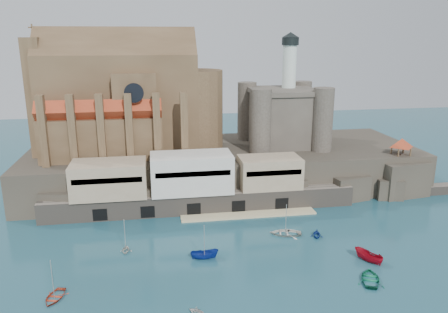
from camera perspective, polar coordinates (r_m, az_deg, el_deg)
name	(u,v)px	position (r m, az deg, el deg)	size (l,w,h in m)	color
ground	(259,254)	(81.37, 4.61, -12.61)	(300.00, 300.00, 0.00)	#184452
promontory	(223,167)	(115.32, -0.07, -1.35)	(100.00, 36.00, 10.00)	#2B2620
quay	(191,185)	(98.40, -4.31, -3.68)	(70.00, 12.00, 13.05)	#6D6357
church	(128,103)	(112.82, -12.46, 6.87)	(47.00, 25.93, 30.51)	brown
castle_keep	(283,114)	(117.48, 7.69, 5.53)	(21.20, 21.20, 29.30)	#463F37
rock_outcrop	(398,178)	(117.73, 21.80, -2.60)	(14.50, 10.50, 8.70)	#2B2620
pavilion	(402,144)	(115.64, 22.19, 1.54)	(6.40, 6.40, 5.40)	brown
boat_0	(55,298)	(73.81, -21.25, -16.88)	(3.54, 1.03, 4.96)	#B2351D
boat_2	(205,258)	(79.89, -2.56, -13.14)	(1.89, 1.94, 5.02)	navy
boat_3	(370,280)	(77.27, 18.57, -15.06)	(4.36, 1.26, 6.10)	#116748
boat_4	(126,252)	(83.94, -12.69, -12.04)	(2.63, 1.60, 3.04)	beige
boat_5	(368,261)	(82.97, 18.28, -12.81)	(2.08, 2.13, 5.52)	#9C0818
boat_6	(285,234)	(89.34, 8.02, -10.04)	(4.47, 1.30, 6.25)	silver
boat_7	(316,236)	(89.55, 11.99, -10.18)	(2.91, 1.78, 3.37)	navy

